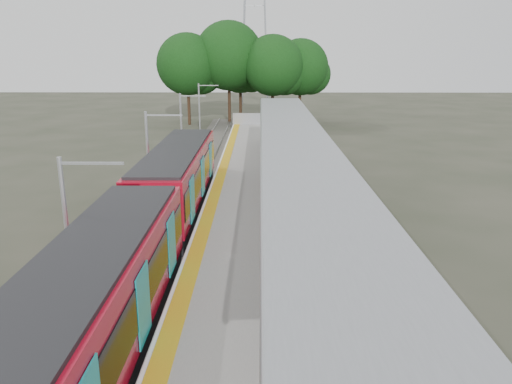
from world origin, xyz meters
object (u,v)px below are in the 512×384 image
train (150,220)px  bench_near (314,329)px  bench_far (292,138)px  info_pillar_far (291,173)px  bench_mid (293,173)px  litter_bin (301,209)px

train → bench_near: bearing=-51.1°
bench_far → info_pillar_far: (-0.90, -13.29, 0.22)m
train → bench_mid: size_ratio=19.73×
bench_mid → bench_far: bench_far is taller
train → info_pillar_far: 11.03m
bench_mid → info_pillar_far: 1.26m
train → bench_far: size_ratio=18.85×
bench_mid → litter_bin: 7.07m
bench_near → bench_far: (1.25, 29.67, -0.02)m
bench_far → info_pillar_far: info_pillar_far is taller
train → bench_mid: bearing=58.3°
train → info_pillar_far: train is taller
info_pillar_far → train: bearing=-120.9°
bench_far → bench_near: bearing=-95.2°
bench_mid → info_pillar_far: info_pillar_far is taller
bench_mid → info_pillar_far: size_ratio=0.81×
train → litter_bin: train is taller
bench_mid → litter_bin: (-0.05, -7.07, 0.00)m
bench_near → bench_far: bench_near is taller
litter_bin → bench_far: bearing=87.7°
bench_near → bench_mid: 17.61m
bench_far → litter_bin: 19.16m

